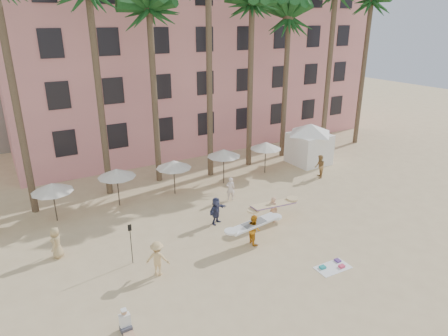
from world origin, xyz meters
TOP-DOWN VIEW (x-y plane):
  - ground at (0.00, 0.00)m, footprint 120.00×120.00m
  - pink_hotel at (7.00, 26.00)m, footprint 35.00×14.00m
  - palm_row at (0.51, 15.00)m, footprint 44.40×5.40m
  - umbrella_row at (-3.00, 12.50)m, footprint 22.50×2.70m
  - cabana at (11.70, 12.71)m, footprint 4.53×4.53m
  - beach_towel at (2.22, 0.09)m, footprint 1.83×1.06m
  - carrier_yellow at (2.53, 5.56)m, footprint 3.10×0.87m
  - carrier_white at (0.06, 4.05)m, footprint 3.07×0.91m
  - beachgoers at (-0.70, 7.19)m, footprint 20.69×6.80m
  - paddle at (-6.41, 5.55)m, footprint 0.18×0.04m
  - seated_man at (-8.16, 1.04)m, footprint 0.44×0.77m

SIDE VIEW (x-z plane):
  - ground at x=0.00m, z-range 0.00..0.00m
  - beach_towel at x=2.22m, z-range -0.04..0.10m
  - seated_man at x=-8.16m, z-range -0.16..0.85m
  - beachgoers at x=-0.70m, z-range -0.05..1.81m
  - carrier_white at x=0.06m, z-range 0.07..1.79m
  - carrier_yellow at x=2.53m, z-range 0.12..1.78m
  - paddle at x=-6.41m, z-range 0.30..2.52m
  - cabana at x=11.70m, z-range 0.32..3.82m
  - umbrella_row at x=-3.00m, z-range 0.97..3.69m
  - pink_hotel at x=7.00m, z-range 0.00..16.00m
  - palm_row at x=0.51m, z-range 4.82..21.12m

